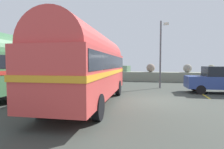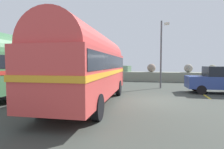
{
  "view_description": "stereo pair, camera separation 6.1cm",
  "coord_description": "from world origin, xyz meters",
  "px_view_note": "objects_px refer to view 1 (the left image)",
  "views": [
    {
      "loc": [
        0.18,
        -9.91,
        2.04
      ],
      "look_at": [
        -2.02,
        -1.23,
        1.51
      ],
      "focal_mm": 28.29,
      "sensor_mm": 36.0,
      "label": 1
    },
    {
      "loc": [
        0.24,
        -9.9,
        2.04
      ],
      "look_at": [
        -2.02,
        -1.23,
        1.51
      ],
      "focal_mm": 28.29,
      "sensor_mm": 36.0,
      "label": 2
    }
  ],
  "objects_px": {
    "vintage_coach": "(90,64)",
    "parked_car_nearest": "(218,80)",
    "lamp_post": "(161,50)",
    "second_coach": "(31,64)"
  },
  "relations": [
    {
      "from": "vintage_coach",
      "to": "parked_car_nearest",
      "type": "xyz_separation_m",
      "value": [
        7.48,
        5.21,
        -1.08
      ]
    },
    {
      "from": "parked_car_nearest",
      "to": "lamp_post",
      "type": "xyz_separation_m",
      "value": [
        -3.81,
        1.89,
        2.24
      ]
    },
    {
      "from": "lamp_post",
      "to": "vintage_coach",
      "type": "bearing_deg",
      "value": -117.3
    },
    {
      "from": "vintage_coach",
      "to": "lamp_post",
      "type": "distance_m",
      "value": 8.07
    },
    {
      "from": "second_coach",
      "to": "parked_car_nearest",
      "type": "distance_m",
      "value": 12.92
    },
    {
      "from": "second_coach",
      "to": "parked_car_nearest",
      "type": "bearing_deg",
      "value": 13.51
    },
    {
      "from": "vintage_coach",
      "to": "parked_car_nearest",
      "type": "bearing_deg",
      "value": 30.68
    },
    {
      "from": "lamp_post",
      "to": "parked_car_nearest",
      "type": "bearing_deg",
      "value": -26.31
    },
    {
      "from": "second_coach",
      "to": "parked_car_nearest",
      "type": "relative_size",
      "value": 2.07
    },
    {
      "from": "second_coach",
      "to": "parked_car_nearest",
      "type": "height_order",
      "value": "second_coach"
    }
  ]
}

